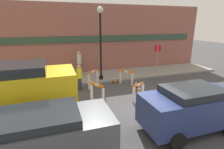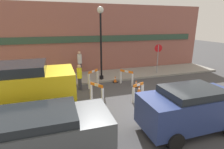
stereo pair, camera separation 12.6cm
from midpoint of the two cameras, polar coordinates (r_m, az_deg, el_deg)
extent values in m
plane|color=#424244|center=(8.81, 11.98, -11.04)|extent=(60.00, 60.00, 0.00)
cube|color=gray|center=(13.85, -0.35, -0.16)|extent=(18.00, 2.88, 0.14)
cube|color=#93564C|center=(14.78, -2.24, 11.47)|extent=(18.00, 0.12, 5.50)
cube|color=#2D4738|center=(14.67, -2.12, 11.64)|extent=(16.20, 0.10, 0.50)
cylinder|color=black|center=(12.63, -3.83, -0.94)|extent=(0.29, 0.29, 0.24)
cylinder|color=black|center=(12.17, -4.02, 8.75)|extent=(0.13, 0.13, 4.53)
sphere|color=silver|center=(12.09, -4.26, 20.29)|extent=(0.44, 0.44, 0.44)
cylinder|color=gray|center=(14.41, 14.21, 4.92)|extent=(0.06, 0.06, 2.27)
cylinder|color=red|center=(14.27, 14.45, 8.32)|extent=(0.59, 0.16, 0.60)
cube|color=white|center=(11.68, -5.13, -1.19)|extent=(0.13, 0.14, 0.99)
cube|color=white|center=(11.04, -7.85, -2.33)|extent=(0.13, 0.14, 0.99)
cube|color=orange|center=(11.19, -6.54, 1.03)|extent=(0.73, 0.61, 0.15)
cube|color=white|center=(11.19, -6.54, 1.03)|extent=(0.23, 0.20, 0.14)
cube|color=white|center=(9.38, -7.06, -5.96)|extent=(0.14, 0.12, 0.92)
cube|color=white|center=(8.85, -3.32, -7.27)|extent=(0.14, 0.12, 0.92)
cube|color=orange|center=(8.92, -5.33, -3.45)|extent=(0.50, 0.76, 0.15)
cube|color=white|center=(8.92, -5.33, -3.45)|extent=(0.17, 0.24, 0.14)
cube|color=white|center=(9.18, 6.71, -6.72)|extent=(0.11, 0.14, 0.84)
cube|color=white|center=(9.70, 9.60, -5.55)|extent=(0.11, 0.14, 0.84)
cube|color=orange|center=(9.26, 8.32, -3.28)|extent=(0.73, 0.34, 0.15)
cube|color=white|center=(9.26, 8.32, -3.28)|extent=(0.23, 0.12, 0.14)
cube|color=white|center=(11.59, 6.33, -1.73)|extent=(0.14, 0.13, 0.85)
cube|color=white|center=(12.05, 2.49, -0.92)|extent=(0.14, 0.13, 0.85)
cube|color=orange|center=(11.67, 4.42, 1.02)|extent=(0.59, 0.82, 0.15)
cube|color=white|center=(11.67, 4.42, 1.02)|extent=(0.20, 0.26, 0.14)
cube|color=black|center=(10.63, 8.49, -5.84)|extent=(0.30, 0.30, 0.04)
cone|color=orange|center=(10.54, 8.55, -4.62)|extent=(0.23, 0.22, 0.44)
cylinder|color=white|center=(10.53, 8.55, -4.51)|extent=(0.13, 0.13, 0.06)
cube|color=black|center=(11.60, 7.49, -3.87)|extent=(0.30, 0.30, 0.04)
cone|color=orange|center=(11.52, 7.53, -2.77)|extent=(0.23, 0.22, 0.43)
cylinder|color=white|center=(11.51, 7.53, -2.67)|extent=(0.13, 0.13, 0.06)
cube|color=black|center=(12.32, 0.68, -2.50)|extent=(0.30, 0.30, 0.04)
cone|color=orange|center=(12.24, 0.69, -1.41)|extent=(0.22, 0.22, 0.45)
cylinder|color=white|center=(12.24, 0.69, -1.31)|extent=(0.13, 0.13, 0.06)
cylinder|color=#33333D|center=(11.06, -10.76, -3.06)|extent=(0.31, 0.31, 0.76)
cylinder|color=yellow|center=(10.85, -10.96, 0.41)|extent=(0.42, 0.42, 0.63)
sphere|color=#DBAD89|center=(10.74, -11.08, 2.63)|extent=(0.32, 0.32, 0.23)
cylinder|color=#33333D|center=(13.96, -10.80, 1.83)|extent=(0.33, 0.33, 0.87)
cylinder|color=silver|center=(13.79, -10.97, 5.04)|extent=(0.46, 0.46, 0.73)
sphere|color=#DBAD89|center=(13.71, -11.08, 6.98)|extent=(0.30, 0.30, 0.22)
cube|color=#4C5156|center=(5.78, -24.06, -18.36)|extent=(4.48, 1.78, 1.08)
cube|color=#1E2328|center=(5.51, -24.71, -13.72)|extent=(2.46, 1.63, 0.50)
cylinder|color=black|center=(6.80, -10.64, -16.91)|extent=(0.60, 0.18, 0.60)
cube|color=navy|center=(7.39, 23.83, -10.09)|extent=(3.83, 1.68, 1.16)
cube|color=#1E2328|center=(7.17, 24.36, -5.90)|extent=(2.11, 1.54, 0.53)
cylinder|color=black|center=(8.94, 25.57, -9.82)|extent=(0.60, 0.18, 0.60)
cylinder|color=black|center=(7.59, 12.11, -13.22)|extent=(0.60, 0.18, 0.60)
cylinder|color=black|center=(6.45, 20.05, -19.79)|extent=(0.60, 0.18, 0.60)
cube|color=yellow|center=(8.37, -29.84, -5.59)|extent=(5.02, 2.09, 1.76)
cube|color=#1E2328|center=(8.11, -30.71, 0.22)|extent=(2.76, 1.93, 0.74)
cylinder|color=black|center=(9.47, -18.64, -7.56)|extent=(0.60, 0.18, 0.60)
cylinder|color=black|center=(7.59, -18.49, -13.75)|extent=(0.60, 0.18, 0.60)
camera|label=1|loc=(0.06, -90.34, -0.10)|focal=28.00mm
camera|label=2|loc=(0.06, 89.66, 0.10)|focal=28.00mm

